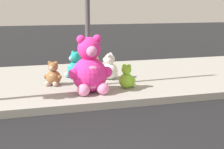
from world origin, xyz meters
name	(u,v)px	position (x,y,z in m)	size (l,w,h in m)	color
sidewalk	(41,84)	(0.00, 5.20, 0.07)	(28.00, 4.40, 0.15)	#9E9B93
sign_pole	(87,10)	(1.00, 4.40, 1.85)	(0.56, 0.11, 3.20)	#4C4C51
plush_pink_large	(90,70)	(0.90, 3.81, 0.64)	(0.94, 0.82, 1.21)	#F22D93
plush_lime	(127,78)	(1.77, 3.95, 0.37)	(0.39, 0.38, 0.54)	#8CD133
plush_teal	(75,67)	(0.86, 5.35, 0.42)	(0.48, 0.50, 0.68)	teal
plush_white	(109,69)	(1.64, 4.93, 0.41)	(0.47, 0.45, 0.66)	white
plush_tan	(94,67)	(1.36, 5.37, 0.38)	(0.41, 0.45, 0.59)	tan
plush_brown	(53,76)	(0.23, 4.68, 0.37)	(0.39, 0.40, 0.56)	olive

